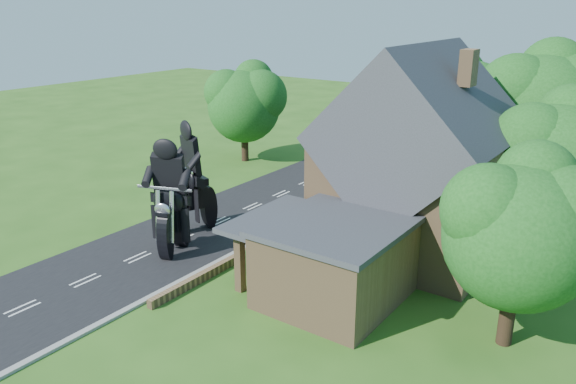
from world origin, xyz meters
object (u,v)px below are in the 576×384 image
Objects in this scene: garden_wall at (301,224)px; motorcycle_lead at (173,237)px; motorcycle_follow at (195,215)px; annex at (333,260)px; house at (418,166)px.

garden_wall is 7.35m from motorcycle_lead.
garden_wall is at bearing -118.36° from motorcycle_follow.
garden_wall is 3.12× the size of annex.
garden_wall is at bearing 133.84° from annex.
motorcycle_lead is (-3.21, -6.57, 0.69)m from garden_wall.
house is at bearing 9.17° from garden_wall.
motorcycle_lead is 0.96× the size of motorcycle_follow.
motorcycle_lead reaches higher than garden_wall.
annex is at bearing -170.04° from motorcycle_follow.
motorcycle_follow is at bearing -139.55° from garden_wall.
annex reaches higher than motorcycle_follow.
motorcycle_lead is at bearing -116.00° from garden_wall.
motorcycle_lead is at bearing 135.69° from motorcycle_follow.
house is 5.16× the size of motorcycle_follow.
garden_wall is at bearing -136.07° from motorcycle_lead.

